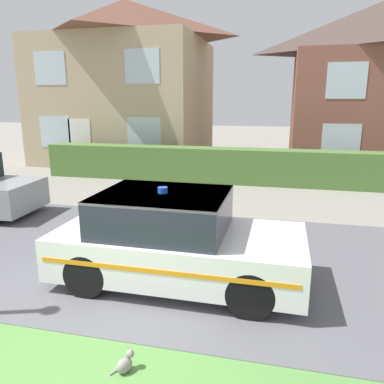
# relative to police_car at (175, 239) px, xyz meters

# --- Properties ---
(ground_plane) EXTENTS (80.00, 80.00, 0.00)m
(ground_plane) POSITION_rel_police_car_xyz_m (-0.63, -2.44, -0.71)
(ground_plane) COLOR gray
(road_strip) EXTENTS (28.00, 5.30, 0.01)m
(road_strip) POSITION_rel_police_car_xyz_m (-0.63, 0.94, -0.70)
(road_strip) COLOR #5B5B60
(road_strip) RESTS_ON ground
(garden_hedge) EXTENTS (14.23, 0.89, 1.22)m
(garden_hedge) POSITION_rel_police_car_xyz_m (0.08, 7.65, -0.10)
(garden_hedge) COLOR #4C7233
(garden_hedge) RESTS_ON ground
(police_car) EXTENTS (3.92, 1.85, 1.54)m
(police_car) POSITION_rel_police_car_xyz_m (0.00, 0.00, 0.00)
(police_car) COLOR black
(police_car) RESTS_ON road_strip
(cat) EXTENTS (0.25, 0.23, 0.24)m
(cat) POSITION_rel_police_car_xyz_m (0.05, -2.16, -0.61)
(cat) COLOR gray
(cat) RESTS_ON ground
(house_left) EXTENTS (7.59, 6.72, 7.34)m
(house_left) POSITION_rel_police_car_xyz_m (-5.75, 12.02, 3.03)
(house_left) COLOR tan
(house_left) RESTS_ON ground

